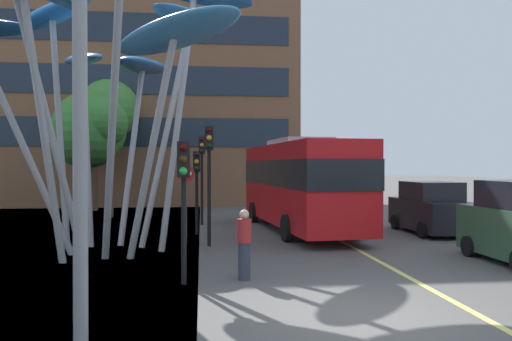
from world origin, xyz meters
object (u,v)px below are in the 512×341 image
object	(u,v)px
leaf_sculpture	(102,37)
traffic_light_island_mid	(197,174)
red_bus	(299,181)
traffic_light_opposite	(202,161)
traffic_light_kerb_far	(209,160)
car_parked_far	(431,209)
traffic_light_kerb_near	(184,181)
no_entry_sign	(186,191)
pedestrian	(244,245)

from	to	relation	value
leaf_sculpture	traffic_light_island_mid	size ratio (longest dim) A/B	3.50
red_bus	traffic_light_opposite	xyz separation A→B (m)	(-3.96, 2.36, 0.82)
traffic_light_kerb_far	car_parked_far	xyz separation A→B (m)	(8.78, 2.46, -1.91)
traffic_light_opposite	red_bus	bearing A→B (deg)	-30.76
traffic_light_island_mid	traffic_light_opposite	size ratio (longest dim) A/B	0.81
traffic_light_kerb_near	no_entry_sign	world-z (taller)	traffic_light_kerb_near
traffic_light_kerb_near	car_parked_far	xyz separation A→B (m)	(9.43, 7.87, -1.38)
leaf_sculpture	traffic_light_opposite	xyz separation A→B (m)	(3.04, 7.05, -3.72)
car_parked_far	no_entry_sign	bearing A→B (deg)	-168.69
traffic_light_kerb_far	red_bus	bearing A→B (deg)	45.67
car_parked_far	pedestrian	distance (m)	10.99
traffic_light_kerb_far	traffic_light_opposite	xyz separation A→B (m)	(-0.23, 6.19, 0.00)
red_bus	car_parked_far	distance (m)	5.34
traffic_light_opposite	pedestrian	bearing A→B (deg)	-85.07
leaf_sculpture	traffic_light_kerb_far	world-z (taller)	leaf_sculpture
traffic_light_kerb_near	car_parked_far	world-z (taller)	traffic_light_kerb_near
leaf_sculpture	no_entry_sign	world-z (taller)	leaf_sculpture
traffic_light_island_mid	car_parked_far	xyz separation A→B (m)	(9.21, -0.45, -1.39)
traffic_light_kerb_near	car_parked_far	size ratio (longest dim) A/B	0.75
red_bus	leaf_sculpture	xyz separation A→B (m)	(-7.00, -4.69, 4.54)
car_parked_far	no_entry_sign	distance (m)	9.79
red_bus	traffic_light_island_mid	bearing A→B (deg)	-167.57
traffic_light_opposite	leaf_sculpture	bearing A→B (deg)	-113.30
traffic_light_opposite	traffic_light_kerb_near	bearing A→B (deg)	-92.09
car_parked_far	leaf_sculpture	bearing A→B (deg)	-164.58
traffic_light_kerb_far	pedestrian	bearing A→B (deg)	-81.64
leaf_sculpture	car_parked_far	size ratio (longest dim) A/B	2.64
traffic_light_kerb_far	car_parked_far	distance (m)	9.32
pedestrian	traffic_light_island_mid	bearing A→B (deg)	98.40
traffic_light_kerb_far	no_entry_sign	size ratio (longest dim) A/B	1.47
traffic_light_island_mid	pedestrian	world-z (taller)	traffic_light_island_mid
leaf_sculpture	pedestrian	world-z (taller)	leaf_sculpture
red_bus	traffic_light_kerb_near	bearing A→B (deg)	-115.42
pedestrian	no_entry_sign	distance (m)	5.86
car_parked_far	red_bus	bearing A→B (deg)	164.84
traffic_light_kerb_far	traffic_light_island_mid	distance (m)	2.99
traffic_light_kerb_near	traffic_light_island_mid	world-z (taller)	traffic_light_island_mid
leaf_sculpture	traffic_light_kerb_near	size ratio (longest dim) A/B	3.51
traffic_light_kerb_far	traffic_light_opposite	size ratio (longest dim) A/B	1.00
pedestrian	leaf_sculpture	bearing A→B (deg)	133.83
traffic_light_kerb_near	red_bus	bearing A→B (deg)	64.58
traffic_light_kerb_near	pedestrian	xyz separation A→B (m)	(1.39, 0.37, -1.51)
traffic_light_kerb_near	traffic_light_island_mid	bearing A→B (deg)	88.50
traffic_light_opposite	pedestrian	xyz separation A→B (m)	(0.97, -11.22, -2.05)
traffic_light_island_mid	traffic_light_opposite	bearing A→B (deg)	86.41
traffic_light_island_mid	traffic_light_opposite	xyz separation A→B (m)	(0.21, 3.28, 0.53)
traffic_light_kerb_far	traffic_light_kerb_near	bearing A→B (deg)	-96.87
leaf_sculpture	red_bus	bearing A→B (deg)	33.81
red_bus	traffic_light_island_mid	xyz separation A→B (m)	(-4.17, -0.92, 0.29)
car_parked_far	no_entry_sign	xyz separation A→B (m)	(-9.57, -1.91, 0.84)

